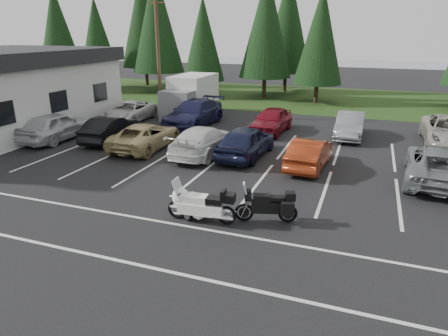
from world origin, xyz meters
TOP-DOWN VIEW (x-y plane):
  - ground at (0.00, 0.00)m, footprint 120.00×120.00m
  - grass_strip at (0.00, 24.00)m, footprint 80.00×16.00m
  - lake_water at (4.00, 55.00)m, footprint 70.00×50.00m
  - utility_pole at (-10.00, 12.00)m, footprint 1.60×0.26m
  - box_truck at (-8.00, 12.50)m, footprint 2.40×5.60m
  - stall_markings at (0.00, 2.00)m, footprint 32.00×16.00m
  - conifer_0 at (-28.00, 22.50)m, footprint 4.58×4.58m
  - conifer_1 at (-22.00, 21.20)m, footprint 3.96×3.96m
  - conifer_2 at (-16.00, 22.80)m, footprint 5.10×5.10m
  - conifer_3 at (-10.50, 21.40)m, footprint 3.87×3.87m
  - conifer_4 at (-5.00, 22.90)m, footprint 4.80×4.80m
  - conifer_5 at (0.00, 21.60)m, footprint 4.14×4.14m
  - conifer_back_a at (-20.00, 27.00)m, footprint 5.28×5.28m
  - conifer_back_b at (-4.00, 27.50)m, footprint 4.97×4.97m
  - car_near_0 at (-12.24, 3.74)m, footprint 1.99×4.81m
  - car_near_1 at (-9.22, 4.61)m, footprint 1.85×4.44m
  - car_near_2 at (-6.57, 3.99)m, footprint 2.37×4.97m
  - car_near_3 at (-3.22, 4.03)m, footprint 2.23×5.09m
  - car_near_4 at (-1.07, 4.39)m, footprint 2.13×4.75m
  - car_near_5 at (2.15, 3.85)m, footprint 1.71×4.23m
  - car_near_6 at (7.43, 3.78)m, footprint 2.91×5.56m
  - car_far_0 at (-11.17, 9.61)m, footprint 2.50×4.99m
  - car_far_1 at (-6.36, 9.80)m, footprint 2.66×5.88m
  - car_far_2 at (-1.10, 9.78)m, footprint 2.10×4.58m
  - car_far_3 at (3.54, 10.19)m, footprint 1.54×4.38m
  - touring_motorcycle at (-0.33, -3.00)m, footprint 2.67×1.01m
  - cargo_trailer at (-0.66, -2.72)m, footprint 1.69×1.34m
  - adventure_motorcycle at (1.67, -2.29)m, footprint 2.41×1.41m

SIDE VIEW (x-z plane):
  - ground at x=0.00m, z-range 0.00..0.00m
  - lake_water at x=4.00m, z-range -0.01..0.01m
  - stall_markings at x=0.00m, z-range 0.00..0.01m
  - grass_strip at x=0.00m, z-range 0.00..0.01m
  - cargo_trailer at x=-0.66m, z-range 0.00..0.69m
  - car_far_0 at x=-11.17m, z-range 0.00..1.36m
  - car_near_5 at x=2.15m, z-range 0.00..1.37m
  - car_near_2 at x=-6.57m, z-range 0.00..1.37m
  - adventure_motorcycle at x=1.67m, z-range 0.00..1.39m
  - car_near_1 at x=-9.22m, z-range 0.00..1.43m
  - car_far_3 at x=3.54m, z-range 0.00..1.44m
  - touring_motorcycle at x=-0.33m, z-range 0.00..1.45m
  - car_near_3 at x=-3.22m, z-range 0.00..1.45m
  - car_near_6 at x=7.43m, z-range 0.00..1.49m
  - car_far_2 at x=-1.10m, z-range 0.00..1.52m
  - car_near_4 at x=-1.07m, z-range 0.00..1.59m
  - car_near_0 at x=-12.24m, z-range 0.00..1.63m
  - car_far_1 at x=-6.36m, z-range 0.00..1.67m
  - box_truck at x=-8.00m, z-range 0.00..2.90m
  - utility_pole at x=-10.00m, z-range 0.20..9.20m
  - conifer_3 at x=-10.50m, z-range 0.76..9.78m
  - conifer_1 at x=-22.00m, z-range 0.78..10.00m
  - conifer_5 at x=0.00m, z-range 0.81..10.45m
  - conifer_0 at x=-28.00m, z-range 0.90..11.56m
  - conifer_4 at x=-5.00m, z-range 0.95..12.12m
  - conifer_back_b at x=-4.00m, z-range 0.98..12.56m
  - conifer_2 at x=-16.00m, z-range 1.01..12.90m
  - conifer_back_a at x=-20.00m, z-range 1.04..13.34m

